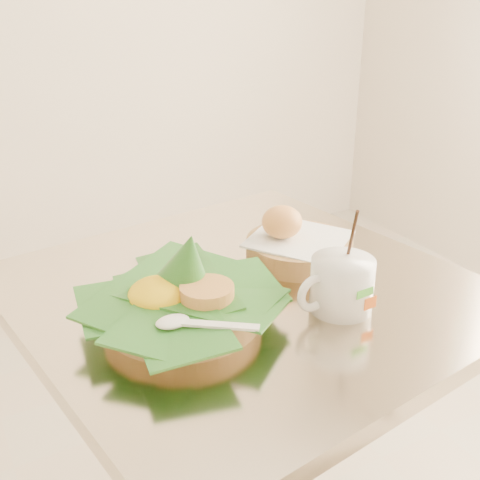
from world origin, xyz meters
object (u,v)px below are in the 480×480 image
cafe_table (245,395)px  rice_basket (182,295)px  bread_basket (296,244)px  coffee_mug (341,284)px

cafe_table → rice_basket: 0.29m
cafe_table → bread_basket: (0.13, 0.05, 0.25)m
cafe_table → bread_basket: bread_basket is taller
cafe_table → rice_basket: bearing=-162.4°
rice_basket → coffee_mug: 0.24m
cafe_table → coffee_mug: (0.09, -0.13, 0.27)m
rice_basket → bread_basket: size_ratio=1.32×
rice_basket → coffee_mug: size_ratio=1.80×
bread_basket → coffee_mug: (-0.04, -0.18, 0.02)m
rice_basket → coffee_mug: (0.22, -0.09, 0.00)m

